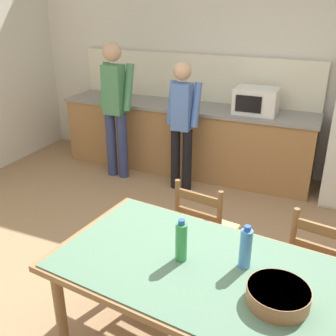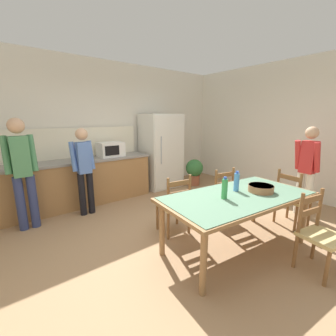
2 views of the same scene
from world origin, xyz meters
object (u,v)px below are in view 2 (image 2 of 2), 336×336
at_px(person_at_counter, 84,167).
at_px(microwave, 111,149).
at_px(dining_table, 238,200).
at_px(serving_bowl, 261,188).
at_px(person_by_table, 307,167).
at_px(person_at_sink, 22,169).
at_px(refrigerator, 161,151).
at_px(chair_side_near_right, 319,234).
at_px(chair_head_end, 292,199).
at_px(chair_side_far_right, 218,194).
at_px(potted_plant, 194,170).
at_px(bottle_near_centre, 225,189).
at_px(bottle_off_centre, 237,182).
at_px(chair_side_far_left, 174,205).

bearing_deg(person_at_counter, microwave, -54.75).
distance_m(dining_table, serving_bowl, 0.38).
bearing_deg(person_by_table, person_at_sink, -28.75).
bearing_deg(dining_table, refrigerator, 72.55).
relative_size(chair_side_near_right, person_by_table, 0.58).
relative_size(chair_head_end, chair_side_far_right, 1.00).
distance_m(refrigerator, person_at_counter, 2.11).
bearing_deg(serving_bowl, refrigerator, 79.36).
bearing_deg(refrigerator, person_at_sink, -170.77).
height_order(serving_bowl, person_at_counter, person_at_counter).
bearing_deg(chair_head_end, microwave, 39.86).
height_order(chair_head_end, person_at_counter, person_at_counter).
xyz_separation_m(refrigerator, dining_table, (-0.89, -2.83, -0.22)).
relative_size(microwave, potted_plant, 0.75).
height_order(refrigerator, chair_side_far_right, refrigerator).
distance_m(bottle_near_centre, chair_side_near_right, 1.14).
height_order(bottle_near_centre, person_at_counter, person_at_counter).
xyz_separation_m(bottle_off_centre, potted_plant, (1.51, 2.29, -0.49)).
xyz_separation_m(chair_side_near_right, person_at_counter, (-1.52, 3.16, 0.42)).
distance_m(chair_side_far_right, person_at_sink, 3.10).
bearing_deg(chair_side_near_right, dining_table, 124.39).
distance_m(chair_side_near_right, potted_plant, 3.47).
height_order(microwave, potted_plant, microwave).
bearing_deg(person_at_counter, bottle_near_centre, -158.39).
height_order(dining_table, chair_head_end, chair_head_end).
bearing_deg(chair_side_far_left, microwave, -79.53).
bearing_deg(refrigerator, potted_plant, -30.44).
bearing_deg(microwave, serving_bowl, -75.60).
bearing_deg(person_at_sink, bottle_near_centre, -141.99).
height_order(person_by_table, potted_plant, person_by_table).
xyz_separation_m(refrigerator, potted_plant, (0.73, -0.43, -0.51)).
xyz_separation_m(chair_side_far_right, potted_plant, (1.09, 1.67, -0.06)).
xyz_separation_m(bottle_near_centre, chair_head_end, (1.52, -0.17, -0.43)).
relative_size(person_at_counter, potted_plant, 2.30).
xyz_separation_m(bottle_near_centre, serving_bowl, (0.58, -0.14, -0.07)).
height_order(chair_side_far_right, person_at_counter, person_at_counter).
bearing_deg(chair_side_far_left, chair_side_near_right, 122.08).
bearing_deg(chair_side_far_left, refrigerator, -113.33).
bearing_deg(dining_table, bottle_off_centre, 44.85).
distance_m(bottle_off_centre, chair_side_near_right, 1.07).
height_order(serving_bowl, chair_side_near_right, chair_side_near_right).
distance_m(dining_table, person_at_counter, 2.61).
xyz_separation_m(bottle_off_centre, person_at_sink, (-2.17, 2.24, 0.08)).
bearing_deg(microwave, person_at_counter, -144.75).
height_order(dining_table, person_at_counter, person_at_counter).
xyz_separation_m(chair_side_far_right, person_at_sink, (-2.59, 1.62, 0.52)).
height_order(microwave, person_by_table, person_by_table).
distance_m(microwave, bottle_off_centre, 2.79).
distance_m(chair_side_near_right, person_by_table, 1.70).
bearing_deg(chair_head_end, chair_side_near_right, 137.25).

